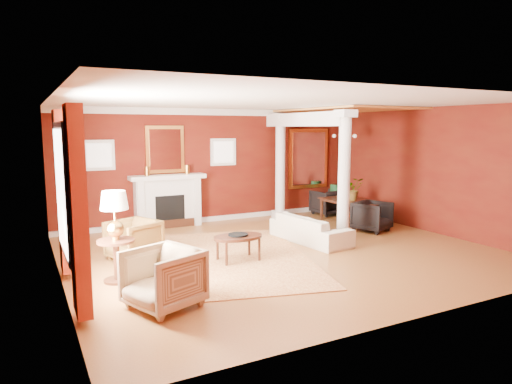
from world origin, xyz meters
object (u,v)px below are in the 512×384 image
sofa (310,224)px  armchair_leopard (133,238)px  dining_table (354,205)px  coffee_table (238,238)px  side_table (115,221)px  armchair_stripe (163,276)px

sofa → armchair_leopard: (-3.67, 0.36, 0.03)m
armchair_leopard → dining_table: size_ratio=0.49×
coffee_table → armchair_leopard: bearing=150.3°
coffee_table → sofa: bearing=16.7°
armchair_leopard → side_table: (-0.51, -1.10, 0.56)m
sofa → coffee_table: sofa is taller
side_table → dining_table: side_table is taller
sofa → armchair_leopard: armchair_leopard is taller
coffee_table → armchair_stripe: bearing=-140.3°
armchair_leopard → side_table: 1.33m
sofa → coffee_table: bearing=99.7°
armchair_leopard → dining_table: bearing=73.0°
coffee_table → side_table: size_ratio=0.64×
armchair_stripe → coffee_table: 2.38m
armchair_leopard → side_table: bearing=-49.1°
armchair_stripe → dining_table: (5.90, 3.22, 0.02)m
side_table → dining_table: size_ratio=0.86×
armchair_stripe → armchair_leopard: bearing=154.7°
sofa → side_table: size_ratio=1.33×
coffee_table → dining_table: 4.41m
sofa → armchair_leopard: size_ratio=2.35×
coffee_table → side_table: bearing=-176.4°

